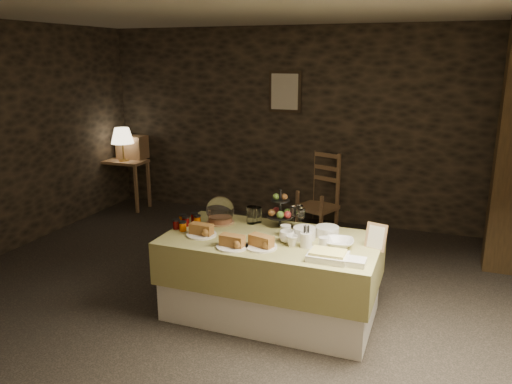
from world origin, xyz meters
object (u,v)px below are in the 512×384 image
(console_table, at_px, (124,169))
(chair, at_px, (319,193))
(table_lamp, at_px, (122,136))
(timber_column, at_px, (512,149))
(wine_rack, at_px, (132,147))
(fruit_stand, at_px, (280,212))
(buffet_table, at_px, (271,271))

(console_table, bearing_deg, chair, 6.03)
(table_lamp, height_order, timber_column, timber_column)
(chair, bearing_deg, wine_rack, -156.33)
(table_lamp, bearing_deg, chair, 7.14)
(console_table, xyz_separation_m, wine_rack, (0.05, 0.18, 0.30))
(wine_rack, bearing_deg, table_lamp, -90.00)
(wine_rack, bearing_deg, console_table, -105.52)
(fruit_stand, bearing_deg, buffet_table, -85.95)
(table_lamp, xyz_separation_m, timber_column, (5.00, -0.44, 0.21))
(console_table, bearing_deg, wine_rack, 74.48)
(console_table, bearing_deg, timber_column, -5.54)
(wine_rack, relative_size, timber_column, 0.16)
(wine_rack, xyz_separation_m, timber_column, (5.00, -0.67, 0.40))
(buffet_table, bearing_deg, chair, 94.60)
(buffet_table, xyz_separation_m, console_table, (-3.09, 2.29, 0.19))
(fruit_stand, bearing_deg, console_table, 147.34)
(chair, bearing_deg, table_lamp, -151.72)
(console_table, distance_m, fruit_stand, 3.66)
(buffet_table, height_order, timber_column, timber_column)
(wine_rack, distance_m, chair, 2.88)
(console_table, distance_m, wine_rack, 0.35)
(console_table, height_order, fruit_stand, fruit_stand)
(fruit_stand, bearing_deg, chair, 94.68)
(buffet_table, xyz_separation_m, timber_column, (1.96, 1.79, 0.89))
(console_table, relative_size, wine_rack, 1.73)
(chair, height_order, timber_column, timber_column)
(timber_column, bearing_deg, chair, 159.83)
(console_table, height_order, table_lamp, table_lamp)
(buffet_table, xyz_separation_m, fruit_stand, (-0.02, 0.32, 0.44))
(console_table, distance_m, table_lamp, 0.50)
(timber_column, distance_m, fruit_stand, 2.51)
(table_lamp, distance_m, wine_rack, 0.30)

